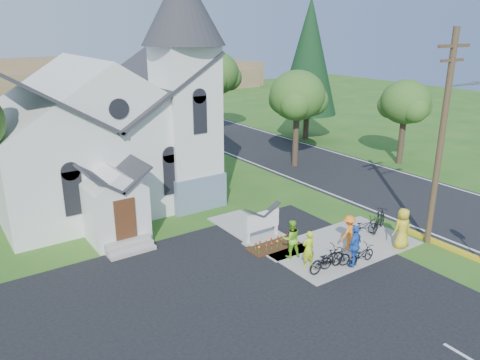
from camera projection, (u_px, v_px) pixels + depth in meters
ground at (326, 259)px, 21.09m from camera, size 120.00×120.00×0.00m
parking_lot at (218, 338)px, 15.76m from camera, size 20.00×16.00×0.02m
road at (284, 154)px, 38.18m from camera, size 8.00×90.00×0.02m
sidewalk at (342, 246)px, 22.27m from camera, size 7.00×4.00×0.05m
church at (103, 115)px, 26.24m from camera, size 12.35×12.00×13.00m
church_sign at (263, 221)px, 22.62m from camera, size 2.20×0.40×1.70m
flower_bed at (274, 246)px, 22.23m from camera, size 2.60×1.10×0.07m
utility_pole at (443, 133)px, 21.09m from camera, size 3.45×0.28×10.00m
tree_road_near at (297, 96)px, 33.39m from camera, size 4.00×4.00×7.05m
tree_road_mid at (215, 74)px, 42.86m from camera, size 4.40×4.40×7.80m
tree_road_far at (406, 103)px, 34.21m from camera, size 3.60×3.60×6.30m
conifer at (309, 57)px, 40.89m from camera, size 5.20×5.20×12.40m
distant_hills at (62, 83)px, 66.24m from camera, size 61.00×10.00×5.60m
cyclist_0 at (308, 249)px, 20.09m from camera, size 0.65×0.46×1.68m
bike_0 at (327, 259)px, 19.90m from camera, size 1.99×0.75×1.03m
cyclist_1 at (291, 239)px, 20.96m from camera, size 1.03×0.91×1.77m
bike_1 at (335, 258)px, 20.11m from camera, size 1.56×0.76×0.90m
cyclist_2 at (355, 246)px, 20.13m from camera, size 1.20×0.81×1.90m
bike_2 at (361, 255)px, 20.48m from camera, size 1.65×0.65×0.85m
cyclist_3 at (348, 232)px, 21.74m from camera, size 1.17×0.81×1.66m
bike_3 at (379, 220)px, 23.72m from camera, size 1.96×1.25×1.14m
cyclist_4 at (402, 228)px, 21.78m from camera, size 1.05×0.78×1.97m
bike_4 at (363, 226)px, 23.33m from camera, size 1.77×1.15×0.88m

